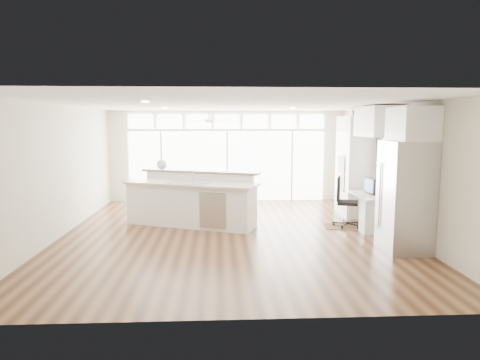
{
  "coord_description": "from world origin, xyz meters",
  "views": [
    {
      "loc": [
        -0.25,
        -8.79,
        2.29
      ],
      "look_at": [
        0.22,
        0.6,
        1.07
      ],
      "focal_mm": 32.0,
      "sensor_mm": 36.0,
      "label": 1
    }
  ],
  "objects": [
    {
      "name": "fridge_cabinet",
      "position": [
        3.17,
        -1.35,
        2.3
      ],
      "size": [
        0.64,
        0.9,
        0.6
      ],
      "primitive_type": "cube",
      "color": "white",
      "rests_on": "wall_right"
    },
    {
      "name": "ceiling",
      "position": [
        0.0,
        0.0,
        2.7
      ],
      "size": [
        7.0,
        8.0,
        0.02
      ],
      "primitive_type": "cube",
      "color": "white",
      "rests_on": "wall_back"
    },
    {
      "name": "wall_right",
      "position": [
        3.5,
        0.0,
        1.35
      ],
      "size": [
        0.04,
        8.0,
        2.7
      ],
      "primitive_type": "cube",
      "color": "beige",
      "rests_on": "floor"
    },
    {
      "name": "glass_wall",
      "position": [
        0.0,
        3.94,
        1.05
      ],
      "size": [
        5.8,
        0.06,
        2.08
      ],
      "primitive_type": "cube",
      "color": "white",
      "rests_on": "wall_back"
    },
    {
      "name": "wall_back",
      "position": [
        0.0,
        4.0,
        1.35
      ],
      "size": [
        7.0,
        0.04,
        2.7
      ],
      "primitive_type": "cube",
      "color": "beige",
      "rests_on": "floor"
    },
    {
      "name": "refrigerator",
      "position": [
        3.11,
        -1.35,
        1.0
      ],
      "size": [
        0.76,
        0.9,
        2.0
      ],
      "primitive_type": "cube",
      "color": "#B8B7BC",
      "rests_on": "floor"
    },
    {
      "name": "potted_plant",
      "position": [
        3.17,
        1.8,
        2.63
      ],
      "size": [
        0.32,
        0.35,
        0.26
      ],
      "primitive_type": "imported",
      "rotation": [
        0.0,
        0.0,
        0.07
      ],
      "color": "#395E28",
      "rests_on": "oven_cabinet"
    },
    {
      "name": "transom_row",
      "position": [
        0.0,
        3.94,
        2.38
      ],
      "size": [
        5.9,
        0.06,
        0.4
      ],
      "primitive_type": "cube",
      "color": "white",
      "rests_on": "wall_back"
    },
    {
      "name": "recessed_lights",
      "position": [
        0.0,
        0.2,
        2.68
      ],
      "size": [
        3.4,
        3.0,
        0.02
      ],
      "primitive_type": "cube",
      "color": "silver",
      "rests_on": "ceiling"
    },
    {
      "name": "desk_nook",
      "position": [
        3.13,
        0.3,
        0.38
      ],
      "size": [
        0.72,
        1.3,
        0.76
      ],
      "primitive_type": "cube",
      "color": "white",
      "rests_on": "floor"
    },
    {
      "name": "rug",
      "position": [
        2.53,
        0.48,
        0.01
      ],
      "size": [
        0.89,
        0.69,
        0.01
      ],
      "primitive_type": "cube",
      "rotation": [
        0.0,
        0.0,
        -0.12
      ],
      "color": "#322010",
      "rests_on": "floor"
    },
    {
      "name": "upper_cabinets",
      "position": [
        3.17,
        0.3,
        2.35
      ],
      "size": [
        0.64,
        1.3,
        0.64
      ],
      "primitive_type": "cube",
      "color": "white",
      "rests_on": "wall_right"
    },
    {
      "name": "keyboard",
      "position": [
        2.88,
        0.3,
        0.77
      ],
      "size": [
        0.15,
        0.35,
        0.02
      ],
      "primitive_type": "cube",
      "rotation": [
        0.0,
        0.0,
        0.08
      ],
      "color": "silver",
      "rests_on": "desk_nook"
    },
    {
      "name": "wall_front",
      "position": [
        0.0,
        -4.0,
        1.35
      ],
      "size": [
        7.0,
        0.04,
        2.7
      ],
      "primitive_type": "cube",
      "color": "beige",
      "rests_on": "floor"
    },
    {
      "name": "framed_photos",
      "position": [
        3.46,
        0.92,
        1.4
      ],
      "size": [
        0.06,
        0.22,
        0.8
      ],
      "primitive_type": "cube",
      "color": "black",
      "rests_on": "wall_right"
    },
    {
      "name": "ceiling_fan",
      "position": [
        -0.5,
        2.8,
        2.48
      ],
      "size": [
        1.16,
        1.16,
        0.32
      ],
      "primitive_type": "cube",
      "color": "silver",
      "rests_on": "ceiling"
    },
    {
      "name": "floor",
      "position": [
        0.0,
        0.0,
        -0.01
      ],
      "size": [
        7.0,
        8.0,
        0.02
      ],
      "primitive_type": "cube",
      "color": "#402413",
      "rests_on": "ground"
    },
    {
      "name": "desk_window",
      "position": [
        3.46,
        0.3,
        1.55
      ],
      "size": [
        0.04,
        0.85,
        0.85
      ],
      "primitive_type": "cube",
      "color": "white",
      "rests_on": "wall_right"
    },
    {
      "name": "kitchen_island",
      "position": [
        -0.89,
        0.82,
        0.61
      ],
      "size": [
        3.26,
        2.19,
        1.21
      ],
      "primitive_type": "cube",
      "rotation": [
        0.0,
        0.0,
        -0.38
      ],
      "color": "white",
      "rests_on": "floor"
    },
    {
      "name": "office_chair",
      "position": [
        2.64,
        0.54,
        0.55
      ],
      "size": [
        0.72,
        0.69,
        1.11
      ],
      "primitive_type": "cube",
      "rotation": [
        0.0,
        0.0,
        -0.34
      ],
      "color": "black",
      "rests_on": "floor"
    },
    {
      "name": "monitor",
      "position": [
        3.05,
        0.3,
        0.96
      ],
      "size": [
        0.13,
        0.49,
        0.4
      ],
      "primitive_type": "cube",
      "rotation": [
        0.0,
        0.0,
        0.1
      ],
      "color": "black",
      "rests_on": "desk_nook"
    },
    {
      "name": "fishbowl",
      "position": [
        -1.62,
        1.54,
        1.33
      ],
      "size": [
        0.32,
        0.32,
        0.25
      ],
      "primitive_type": "sphere",
      "rotation": [
        0.0,
        0.0,
        -0.38
      ],
      "color": "silver",
      "rests_on": "kitchen_island"
    },
    {
      "name": "oven_cabinet",
      "position": [
        3.17,
        1.8,
        1.25
      ],
      "size": [
        0.64,
        1.2,
        2.5
      ],
      "primitive_type": "cube",
      "color": "white",
      "rests_on": "floor"
    },
    {
      "name": "wall_left",
      "position": [
        -3.5,
        0.0,
        1.35
      ],
      "size": [
        0.04,
        8.0,
        2.7
      ],
      "primitive_type": "cube",
      "color": "beige",
      "rests_on": "floor"
    }
  ]
}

